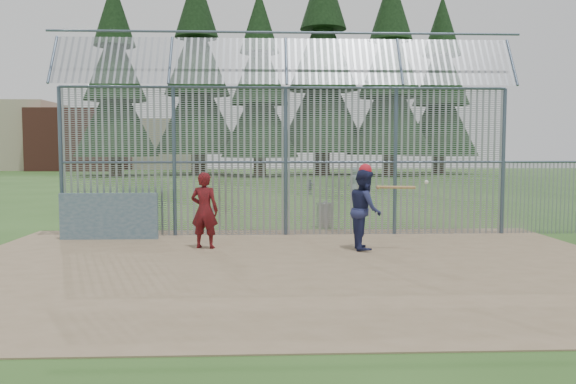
{
  "coord_description": "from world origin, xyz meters",
  "views": [
    {
      "loc": [
        -0.57,
        -11.69,
        2.32
      ],
      "look_at": [
        0.0,
        2.0,
        1.3
      ],
      "focal_mm": 35.0,
      "sensor_mm": 36.0,
      "label": 1
    }
  ],
  "objects_px": {
    "dugout_wall": "(109,216)",
    "bleacher": "(107,203)",
    "trash_can": "(325,215)",
    "batter": "(365,209)",
    "onlooker": "(204,210)"
  },
  "relations": [
    {
      "from": "batter",
      "to": "trash_can",
      "type": "xyz_separation_m",
      "value": [
        -0.52,
        3.78,
        -0.57
      ]
    },
    {
      "from": "batter",
      "to": "trash_can",
      "type": "distance_m",
      "value": 3.86
    },
    {
      "from": "dugout_wall",
      "to": "batter",
      "type": "xyz_separation_m",
      "value": [
        6.35,
        -1.73,
        0.33
      ]
    },
    {
      "from": "batter",
      "to": "trash_can",
      "type": "relative_size",
      "value": 2.27
    },
    {
      "from": "dugout_wall",
      "to": "batter",
      "type": "height_order",
      "value": "batter"
    },
    {
      "from": "batter",
      "to": "bleacher",
      "type": "xyz_separation_m",
      "value": [
        -8.11,
        7.85,
        -0.54
      ]
    },
    {
      "from": "batter",
      "to": "bleacher",
      "type": "height_order",
      "value": "batter"
    },
    {
      "from": "bleacher",
      "to": "onlooker",
      "type": "bearing_deg",
      "value": -59.98
    },
    {
      "from": "onlooker",
      "to": "dugout_wall",
      "type": "bearing_deg",
      "value": -15.92
    },
    {
      "from": "dugout_wall",
      "to": "bleacher",
      "type": "bearing_deg",
      "value": 105.97
    },
    {
      "from": "trash_can",
      "to": "dugout_wall",
      "type": "bearing_deg",
      "value": -160.62
    },
    {
      "from": "dugout_wall",
      "to": "onlooker",
      "type": "height_order",
      "value": "onlooker"
    },
    {
      "from": "dugout_wall",
      "to": "bleacher",
      "type": "relative_size",
      "value": 0.83
    },
    {
      "from": "dugout_wall",
      "to": "bleacher",
      "type": "xyz_separation_m",
      "value": [
        -1.75,
        6.12,
        -0.21
      ]
    },
    {
      "from": "trash_can",
      "to": "bleacher",
      "type": "height_order",
      "value": "trash_can"
    }
  ]
}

